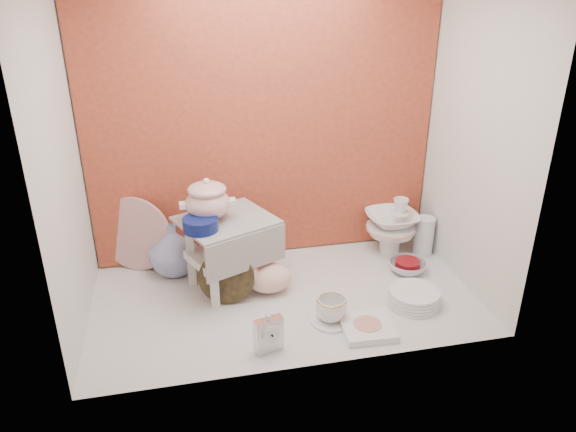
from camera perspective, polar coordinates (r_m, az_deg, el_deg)
name	(u,v)px	position (r m, az deg, el deg)	size (l,w,h in m)	color
ground	(285,298)	(2.64, -0.34, -8.54)	(1.80, 1.80, 0.00)	silver
niche_shell	(276,96)	(2.45, -1.29, 12.45)	(1.86, 1.03, 1.53)	#BE472F
step_stool	(228,253)	(2.67, -6.30, -3.85)	(0.42, 0.36, 0.36)	silver
soup_tureen	(207,199)	(2.55, -8.40, 1.76)	(0.25, 0.25, 0.21)	white
cobalt_bowl	(200,224)	(2.48, -9.11, -0.85)	(0.16, 0.16, 0.06)	#0A1551
floral_platter	(135,234)	(2.90, -15.69, -1.82)	(0.40, 0.05, 0.40)	silver
blue_white_vase	(174,249)	(2.85, -11.84, -3.40)	(0.26, 0.26, 0.27)	silver
lacquer_tray	(227,278)	(2.56, -6.42, -6.45)	(0.26, 0.05, 0.26)	black
mantel_clock	(269,333)	(2.27, -2.03, -12.10)	(0.12, 0.04, 0.18)	silver
plush_pig	(270,277)	(2.64, -1.93, -6.43)	(0.27, 0.19, 0.16)	beige
teacup_saucer	(331,320)	(2.49, 4.48, -10.79)	(0.18, 0.18, 0.01)	white
gold_rim_teacup	(331,309)	(2.45, 4.52, -9.63)	(0.14, 0.14, 0.11)	white
lattice_dish	(367,327)	(2.45, 8.26, -11.40)	(0.22, 0.22, 0.03)	white
dinner_plate_stack	(414,297)	(2.64, 12.98, -8.25)	(0.25, 0.25, 0.07)	white
crystal_bowl	(407,267)	(2.90, 12.35, -5.19)	(0.19, 0.19, 0.06)	silver
clear_glass_vase	(424,236)	(3.07, 13.98, -2.01)	(0.11, 0.11, 0.21)	silver
porcelain_tower	(391,226)	(3.03, 10.72, -0.98)	(0.28, 0.28, 0.32)	white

